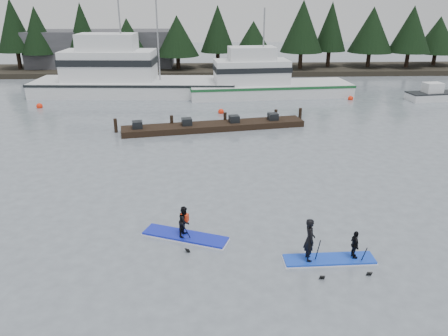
{
  "coord_description": "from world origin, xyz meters",
  "views": [
    {
      "loc": [
        -0.9,
        -14.24,
        9.13
      ],
      "look_at": [
        0.0,
        6.0,
        1.1
      ],
      "focal_mm": 35.0,
      "sensor_mm": 36.0,
      "label": 1
    }
  ],
  "objects_px": {
    "fishing_boat_medium": "(265,89)",
    "paddleboard_duo": "(326,248)",
    "paddleboard_solo": "(185,229)",
    "floating_dock": "(214,126)",
    "fishing_boat_large": "(129,86)"
  },
  "relations": [
    {
      "from": "paddleboard_solo",
      "to": "paddleboard_duo",
      "type": "height_order",
      "value": "paddleboard_duo"
    },
    {
      "from": "floating_dock",
      "to": "paddleboard_solo",
      "type": "distance_m",
      "value": 15.39
    },
    {
      "from": "fishing_boat_medium",
      "to": "paddleboard_duo",
      "type": "height_order",
      "value": "fishing_boat_medium"
    },
    {
      "from": "paddleboard_solo",
      "to": "paddleboard_duo",
      "type": "xyz_separation_m",
      "value": [
        5.21,
        -1.91,
        0.16
      ]
    },
    {
      "from": "fishing_boat_large",
      "to": "paddleboard_solo",
      "type": "relative_size",
      "value": 5.56
    },
    {
      "from": "fishing_boat_medium",
      "to": "paddleboard_duo",
      "type": "relative_size",
      "value": 4.72
    },
    {
      "from": "floating_dock",
      "to": "fishing_boat_medium",
      "type": "bearing_deg",
      "value": 54.88
    },
    {
      "from": "floating_dock",
      "to": "fishing_boat_large",
      "type": "bearing_deg",
      "value": 112.66
    },
    {
      "from": "paddleboard_duo",
      "to": "paddleboard_solo",
      "type": "bearing_deg",
      "value": 158.6
    },
    {
      "from": "floating_dock",
      "to": "paddleboard_solo",
      "type": "height_order",
      "value": "paddleboard_solo"
    },
    {
      "from": "paddleboard_duo",
      "to": "fishing_boat_medium",
      "type": "bearing_deg",
      "value": 85.59
    },
    {
      "from": "fishing_boat_large",
      "to": "paddleboard_solo",
      "type": "xyz_separation_m",
      "value": [
        6.6,
        -27.87,
        -0.41
      ]
    },
    {
      "from": "fishing_boat_large",
      "to": "floating_dock",
      "type": "height_order",
      "value": "fishing_boat_large"
    },
    {
      "from": "fishing_boat_medium",
      "to": "paddleboard_solo",
      "type": "distance_m",
      "value": 27.5
    },
    {
      "from": "floating_dock",
      "to": "paddleboard_solo",
      "type": "relative_size",
      "value": 3.75
    }
  ]
}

